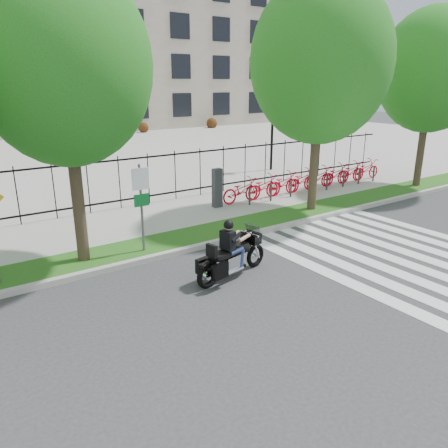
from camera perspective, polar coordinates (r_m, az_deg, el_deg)
ground at (r=9.96m, az=7.70°, el=-10.71°), size 120.00×120.00×0.00m
curb at (r=12.93m, az=-4.61°, el=-3.28°), size 60.00×0.20×0.15m
grass_verge at (r=13.63m, az=-6.43°, el=-2.21°), size 60.00×1.50×0.15m
sidewalk at (r=15.76m, az=-10.82°, el=0.40°), size 60.00×3.50×0.15m
plaza at (r=32.26m, az=-24.05°, el=8.08°), size 80.00×34.00×0.10m
crosswalk_stripes at (r=13.44m, az=23.14°, el=-4.22°), size 5.70×8.00×0.01m
iron_fence at (r=17.05m, az=-13.49°, el=5.30°), size 30.00×0.06×2.00m
lamp_post_right at (r=24.40m, az=6.38°, el=14.26°), size 1.06×0.70×4.25m
street_tree_1 at (r=11.74m, az=-20.22°, el=18.88°), size 4.26×4.26×7.46m
street_tree_2 at (r=16.47m, az=12.49°, el=20.00°), size 4.95×4.95×8.15m
street_tree_3 at (r=22.04m, az=25.50°, el=17.61°), size 4.63×4.63×7.76m
bike_share_station at (r=19.99m, az=11.08°, el=5.80°), size 10.01×0.86×1.50m
sign_pole_regulatory at (r=12.31m, az=-10.76°, el=3.50°), size 0.50×0.09×2.50m
motorcycle_rider at (r=11.07m, az=1.08°, el=-3.93°), size 2.41×0.93×1.87m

